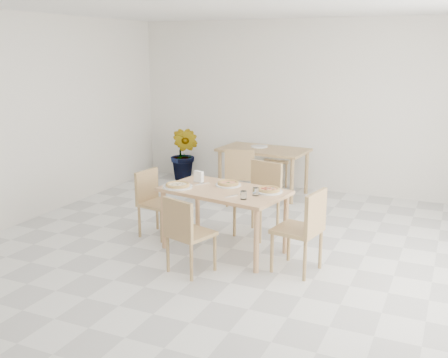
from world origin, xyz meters
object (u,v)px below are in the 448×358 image
at_px(main_table, 224,197).
at_px(chair_back_s, 241,173).
at_px(plate_pepperoni, 269,191).
at_px(plate_empty, 259,147).
at_px(pizza_mushroom, 178,185).
at_px(pizza_pepperoni, 269,189).
at_px(chair_south, 186,230).
at_px(chair_north, 261,193).
at_px(plate_mushroom, 178,187).
at_px(tumbler_b, 256,192).
at_px(pizza_margherita, 228,183).
at_px(chair_east, 305,225).
at_px(chair_back_n, 277,156).
at_px(potted_plant, 185,154).
at_px(chair_west, 154,198).
at_px(plate_margherita, 228,185).
at_px(second_table, 263,154).
at_px(tumbler_a, 244,195).
at_px(napkin_holder, 199,177).

distance_m(main_table, chair_back_s, 1.85).
bearing_deg(plate_pepperoni, plate_empty, 112.81).
height_order(pizza_mushroom, pizza_pepperoni, same).
relative_size(chair_south, plate_empty, 3.07).
bearing_deg(main_table, chair_back_s, 116.38).
height_order(chair_north, plate_mushroom, chair_north).
relative_size(plate_mushroom, tumbler_b, 3.86).
relative_size(plate_pepperoni, pizza_margherita, 1.05).
distance_m(chair_east, pizza_margherita, 1.15).
bearing_deg(chair_east, plate_empty, -140.98).
bearing_deg(plate_mushroom, pizza_margherita, 31.97).
distance_m(tumbler_b, plate_empty, 2.93).
relative_size(chair_south, chair_back_n, 0.97).
distance_m(pizza_margherita, potted_plant, 3.33).
relative_size(plate_pepperoni, potted_plant, 0.32).
relative_size(chair_west, plate_pepperoni, 2.67).
bearing_deg(plate_empty, chair_back_n, 80.35).
relative_size(main_table, plate_margherita, 5.12).
distance_m(second_table, chair_back_s, 0.80).
bearing_deg(pizza_mushroom, chair_back_s, 90.02).
bearing_deg(chair_back_s, chair_east, 114.97).
xyz_separation_m(chair_south, tumbler_a, (0.46, 0.48, 0.31)).
height_order(tumbler_a, napkin_holder, napkin_holder).
height_order(chair_south, chair_back_n, chair_back_n).
bearing_deg(chair_east, tumbler_b, -90.99).
height_order(plate_mushroom, plate_empty, same).
xyz_separation_m(plate_margherita, napkin_holder, (-0.38, -0.02, 0.06)).
xyz_separation_m(napkin_holder, chair_back_s, (-0.12, 1.62, -0.31)).
distance_m(plate_margherita, plate_mushroom, 0.59).
xyz_separation_m(main_table, chair_north, (0.18, 0.73, -0.12)).
distance_m(chair_north, pizza_pepperoni, 0.75).
height_order(plate_margherita, pizza_pepperoni, pizza_pepperoni).
relative_size(pizza_margherita, plate_empty, 1.10).
xyz_separation_m(main_table, pizza_margherita, (-0.02, 0.17, 0.12)).
distance_m(main_table, napkin_holder, 0.46).
xyz_separation_m(plate_pepperoni, tumbler_b, (-0.08, -0.19, 0.04)).
distance_m(chair_west, plate_empty, 2.58).
bearing_deg(second_table, potted_plant, 175.09).
height_order(tumbler_b, second_table, tumbler_b).
distance_m(tumbler_a, tumbler_b, 0.20).
bearing_deg(napkin_holder, plate_pepperoni, 11.56).
bearing_deg(pizza_margherita, chair_south, -94.44).
relative_size(second_table, plate_empty, 5.32).
bearing_deg(napkin_holder, pizza_pepperoni, 11.56).
relative_size(plate_mushroom, potted_plant, 0.36).
bearing_deg(pizza_margherita, tumbler_a, -49.77).
bearing_deg(chair_west, chair_back_s, -9.78).
distance_m(chair_east, plate_pepperoni, 0.65).
relative_size(pizza_margherita, tumbler_b, 3.33).
bearing_deg(plate_empty, pizza_pepperoni, -67.19).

